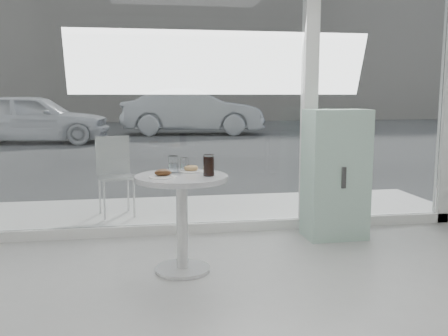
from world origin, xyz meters
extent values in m
cube|color=white|center=(0.00, 3.00, 0.05)|extent=(5.00, 0.12, 0.10)
cube|color=white|center=(2.44, 3.00, 1.50)|extent=(0.12, 0.12, 3.00)
cube|color=white|center=(0.90, 3.00, 1.50)|extent=(0.14, 0.14, 3.00)
cube|color=white|center=(-0.77, 3.00, 1.40)|extent=(3.21, 0.02, 2.60)
cube|color=white|center=(1.67, 3.00, 1.40)|extent=(1.41, 0.02, 2.60)
cylinder|color=silver|center=(-0.50, 1.90, 0.01)|extent=(0.44, 0.44, 0.03)
cylinder|color=silver|center=(-0.50, 1.90, 0.37)|extent=(0.09, 0.09, 0.70)
cylinder|color=silver|center=(-0.50, 1.90, 0.75)|extent=(0.72, 0.72, 0.04)
cube|color=silver|center=(0.00, 3.80, 0.03)|extent=(5.60, 1.60, 0.05)
cube|color=#323232|center=(0.00, 16.00, 0.00)|extent=(40.00, 24.00, 0.00)
cube|color=gray|center=(0.00, 25.00, 4.00)|extent=(40.00, 2.00, 8.00)
cube|color=#88AE9E|center=(1.05, 2.61, 0.62)|extent=(0.58, 0.40, 1.25)
cube|color=#333333|center=(1.05, 2.41, 0.62)|extent=(0.04, 0.02, 0.20)
cylinder|color=silver|center=(-1.20, 3.48, 0.26)|extent=(0.02, 0.02, 0.43)
cylinder|color=silver|center=(-0.89, 3.55, 0.26)|extent=(0.02, 0.02, 0.43)
cylinder|color=silver|center=(-1.28, 3.79, 0.26)|extent=(0.02, 0.02, 0.43)
cylinder|color=silver|center=(-0.96, 3.86, 0.26)|extent=(0.02, 0.02, 0.43)
cube|color=silver|center=(-1.08, 3.67, 0.49)|extent=(0.45, 0.45, 0.03)
cube|color=silver|center=(-1.12, 3.84, 0.71)|extent=(0.37, 0.10, 0.43)
imported|color=white|center=(-3.80, 13.14, 0.72)|extent=(4.30, 1.95, 1.43)
imported|color=#A3A7AB|center=(1.02, 15.56, 0.80)|extent=(5.00, 2.21, 1.60)
cylinder|color=white|center=(-0.65, 1.81, 0.78)|extent=(0.21, 0.21, 0.01)
cube|color=white|center=(-0.63, 1.80, 0.79)|extent=(0.12, 0.12, 0.00)
ellipsoid|color=#331B0D|center=(-0.65, 1.81, 0.81)|extent=(0.12, 0.10, 0.05)
ellipsoid|color=#331B0D|center=(-0.61, 1.83, 0.81)|extent=(0.06, 0.06, 0.03)
cylinder|color=white|center=(-0.41, 2.06, 0.78)|extent=(0.20, 0.20, 0.01)
torus|color=tan|center=(-0.41, 2.06, 0.80)|extent=(0.11, 0.11, 0.04)
cylinder|color=white|center=(-0.55, 2.06, 0.84)|extent=(0.08, 0.08, 0.13)
cylinder|color=white|center=(-0.55, 2.06, 0.81)|extent=(0.07, 0.07, 0.07)
cylinder|color=white|center=(-0.46, 2.10, 0.83)|extent=(0.07, 0.07, 0.11)
cylinder|color=white|center=(-0.46, 2.10, 0.80)|extent=(0.06, 0.06, 0.06)
cylinder|color=white|center=(-0.29, 1.85, 0.85)|extent=(0.09, 0.09, 0.16)
cylinder|color=black|center=(-0.29, 1.85, 0.84)|extent=(0.07, 0.07, 0.15)
camera|label=1|loc=(-0.81, -1.91, 1.39)|focal=40.00mm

